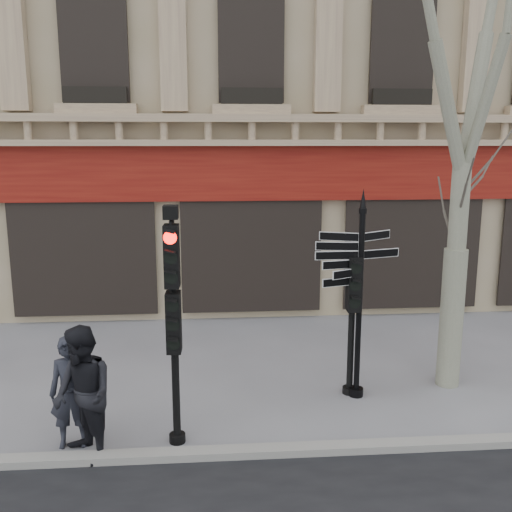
# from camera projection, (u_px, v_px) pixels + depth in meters

# --- Properties ---
(ground) EXTENTS (80.00, 80.00, 0.00)m
(ground) POSITION_uv_depth(u_px,v_px,m) (272.00, 409.00, 9.41)
(ground) COLOR slate
(ground) RESTS_ON ground
(kerb) EXTENTS (80.00, 0.25, 0.12)m
(kerb) POSITION_uv_depth(u_px,v_px,m) (283.00, 450.00, 8.03)
(kerb) COLOR gray
(kerb) RESTS_ON ground
(building) EXTENTS (28.00, 15.52, 18.00)m
(building) POSITION_uv_depth(u_px,v_px,m) (236.00, 5.00, 19.82)
(building) COLOR tan
(building) RESTS_ON ground
(fingerpost) EXTENTS (1.65, 1.65, 3.59)m
(fingerpost) POSITION_uv_depth(u_px,v_px,m) (361.00, 260.00, 9.42)
(fingerpost) COLOR black
(fingerpost) RESTS_ON ground
(traffic_signal_main) EXTENTS (0.39, 0.29, 3.49)m
(traffic_signal_main) POSITION_uv_depth(u_px,v_px,m) (173.00, 297.00, 7.94)
(traffic_signal_main) COLOR black
(traffic_signal_main) RESTS_ON ground
(traffic_signal_secondary) EXTENTS (0.42, 0.31, 2.46)m
(traffic_signal_secondary) POSITION_uv_depth(u_px,v_px,m) (352.00, 299.00, 9.65)
(traffic_signal_secondary) COLOR black
(traffic_signal_secondary) RESTS_ON ground
(pedestrian_a) EXTENTS (0.64, 0.45, 1.65)m
(pedestrian_a) POSITION_uv_depth(u_px,v_px,m) (71.00, 392.00, 8.12)
(pedestrian_a) COLOR #1F212A
(pedestrian_a) RESTS_ON ground
(pedestrian_b) EXTENTS (1.13, 1.18, 1.91)m
(pedestrian_b) POSITION_uv_depth(u_px,v_px,m) (83.00, 395.00, 7.74)
(pedestrian_b) COLOR black
(pedestrian_b) RESTS_ON ground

